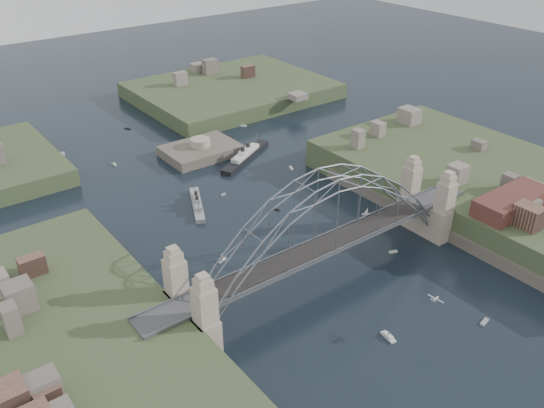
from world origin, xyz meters
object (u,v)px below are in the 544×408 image
(fort_island, at_px, (201,156))
(ocean_liner, at_px, (246,156))
(naval_cruiser_far, at_px, (58,163))
(naval_cruiser_near, at_px, (197,204))
(bridge, at_px, (326,229))
(wharf_shed, at_px, (512,202))

(fort_island, bearing_deg, ocean_liner, -48.53)
(naval_cruiser_far, bearing_deg, ocean_liner, -32.05)
(naval_cruiser_near, bearing_deg, ocean_liner, 31.88)
(bridge, relative_size, wharf_shed, 4.20)
(bridge, distance_m, ocean_liner, 64.17)
(fort_island, bearing_deg, bridge, -99.73)
(naval_cruiser_far, distance_m, ocean_liner, 55.42)
(naval_cruiser_far, relative_size, ocean_liner, 0.62)
(wharf_shed, bearing_deg, ocean_liner, 107.15)
(wharf_shed, bearing_deg, fort_island, 110.85)
(bridge, bearing_deg, naval_cruiser_far, 106.10)
(fort_island, height_order, naval_cruiser_far, fort_island)
(bridge, bearing_deg, ocean_liner, 70.26)
(naval_cruiser_near, bearing_deg, naval_cruiser_far, 113.64)
(bridge, height_order, wharf_shed, bridge)
(bridge, xyz_separation_m, naval_cruiser_near, (-5.48, 42.77, -11.51))
(wharf_shed, xyz_separation_m, naval_cruiser_near, (-49.48, 56.77, -9.18))
(fort_island, bearing_deg, naval_cruiser_far, 153.40)
(naval_cruiser_near, height_order, naval_cruiser_far, naval_cruiser_near)
(bridge, xyz_separation_m, fort_island, (12.00, 70.00, -12.66))
(naval_cruiser_near, bearing_deg, bridge, -82.70)
(naval_cruiser_near, bearing_deg, fort_island, 57.31)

